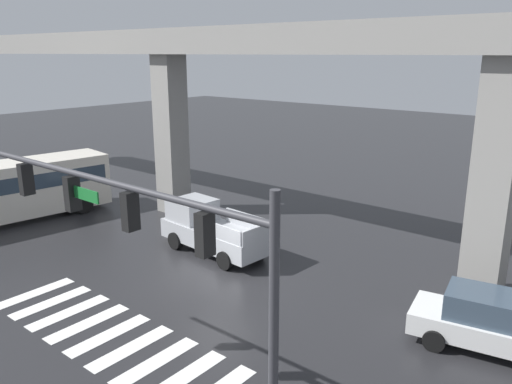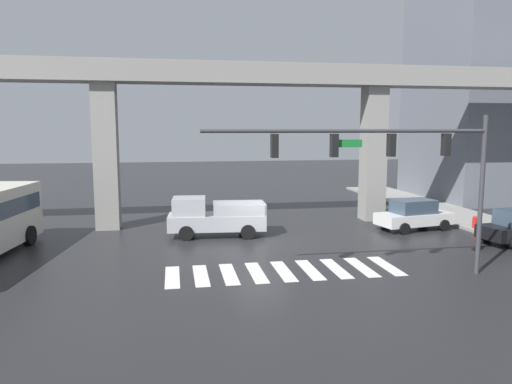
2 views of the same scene
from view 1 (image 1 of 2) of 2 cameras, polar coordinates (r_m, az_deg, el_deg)
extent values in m
plane|color=#232326|center=(19.22, -4.58, -10.14)|extent=(120.00, 120.00, 0.00)
cube|color=silver|center=(20.01, -23.66, -10.40)|extent=(0.55, 2.80, 0.01)
cube|color=silver|center=(19.11, -22.09, -11.46)|extent=(0.55, 2.80, 0.01)
cube|color=silver|center=(18.24, -20.36, -12.61)|extent=(0.55, 2.80, 0.01)
cube|color=silver|center=(17.39, -18.44, -13.86)|extent=(0.55, 2.80, 0.01)
cube|color=silver|center=(16.57, -16.30, -15.23)|extent=(0.55, 2.80, 0.01)
cube|color=silver|center=(15.78, -13.91, -16.71)|extent=(0.55, 2.80, 0.01)
cube|color=silver|center=(15.04, -11.24, -18.30)|extent=(0.55, 2.80, 0.01)
cube|color=silver|center=(14.34, -8.24, -20.02)|extent=(0.55, 2.80, 0.01)
cube|color=gray|center=(21.33, 4.86, 16.82)|extent=(58.89, 2.06, 1.20)
cube|color=gray|center=(26.98, -9.54, 6.33)|extent=(1.30, 1.30, 8.21)
cube|color=gray|center=(18.52, 25.27, 0.90)|extent=(1.30, 1.30, 8.21)
cube|color=#A8AAAF|center=(21.64, -4.64, -4.90)|extent=(5.23, 2.28, 0.80)
cube|color=#A8AAAF|center=(22.41, -7.17, -1.95)|extent=(1.83, 1.87, 0.90)
cube|color=#3F5160|center=(22.76, -7.92, -1.71)|extent=(0.22, 1.67, 0.77)
cube|color=#A8AAAF|center=(20.05, -4.34, -4.45)|extent=(2.65, 0.30, 0.60)
cube|color=#A8AAAF|center=(21.19, -0.84, -3.29)|extent=(2.65, 0.30, 0.60)
cube|color=#A8AAAF|center=(19.71, 0.20, -4.75)|extent=(0.23, 1.75, 0.60)
cylinder|color=black|center=(22.39, -9.07, -5.43)|extent=(0.78, 0.34, 0.76)
cylinder|color=black|center=(23.45, -5.57, -4.33)|extent=(0.78, 0.34, 0.76)
cylinder|color=black|center=(20.13, -3.50, -7.70)|extent=(0.78, 0.34, 0.76)
cylinder|color=black|center=(21.31, 0.06, -6.33)|extent=(0.78, 0.34, 0.76)
cube|color=#2D3D4C|center=(29.77, -17.33, 2.51)|extent=(2.24, 0.40, 1.49)
cylinder|color=black|center=(30.62, -20.76, -0.34)|extent=(0.48, 1.00, 0.96)
cylinder|color=black|center=(28.43, -18.88, -1.34)|extent=(0.48, 1.00, 0.96)
cube|color=silver|center=(16.44, 24.79, -13.83)|extent=(4.54, 2.49, 0.64)
cube|color=#384756|center=(16.13, 24.71, -11.59)|extent=(2.46, 1.87, 0.76)
cylinder|color=black|center=(17.44, 20.47, -12.80)|extent=(0.67, 0.35, 0.64)
cylinder|color=black|center=(15.93, 19.44, -15.53)|extent=(0.67, 0.35, 0.64)
cylinder|color=#38383D|center=(9.28, 1.98, -18.54)|extent=(0.18, 0.18, 6.20)
cylinder|color=#38383D|center=(12.07, -18.77, 1.74)|extent=(10.80, 0.14, 0.14)
cube|color=black|center=(9.32, -5.78, -4.76)|extent=(0.24, 0.32, 0.84)
sphere|color=red|center=(9.24, -5.83, -3.25)|extent=(0.17, 0.17, 0.17)
cube|color=black|center=(10.92, -14.01, -2.12)|extent=(0.24, 0.32, 0.84)
sphere|color=red|center=(10.84, -14.10, -0.81)|extent=(0.17, 0.17, 0.17)
cube|color=black|center=(12.69, -20.03, -0.15)|extent=(0.24, 0.32, 0.84)
sphere|color=red|center=(12.63, -20.13, 0.99)|extent=(0.17, 0.17, 0.17)
cube|color=black|center=(14.58, -24.52, 1.33)|extent=(0.24, 0.32, 0.84)
sphere|color=red|center=(14.53, -24.63, 2.32)|extent=(0.17, 0.17, 0.17)
cube|color=#19722D|center=(12.25, -18.82, -0.24)|extent=(1.10, 0.04, 0.28)
camera|label=2|loc=(19.57, -81.43, -5.54)|focal=33.57mm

